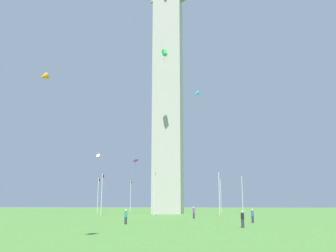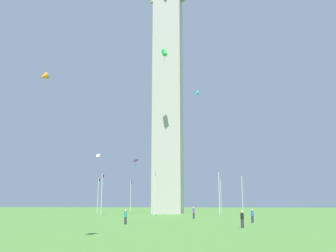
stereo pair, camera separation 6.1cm
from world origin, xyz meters
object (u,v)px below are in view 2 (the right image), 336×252
kite_white_delta (99,157)px  kite_green_box (165,53)px  flagpole_sw (219,192)px  kite_cyan_delta (197,93)px  flagpole_nw (221,194)px  obelisk_monument (168,87)px  kite_orange_delta (44,76)px  flagpole_n (177,195)px  flagpole_se (102,192)px  person_teal_shirt (126,217)px  flagpole_e (98,194)px  person_blue_shirt (252,216)px  flagpole_ne (131,195)px  person_purple_shirt (194,213)px  flagpole_w (242,193)px  person_black_shirt (242,219)px  flagpole_s (154,191)px  kite_purple_diamond (136,161)px

kite_white_delta → kite_green_box: size_ratio=0.55×
flagpole_sw → kite_cyan_delta: kite_cyan_delta is taller
flagpole_nw → kite_white_delta: size_ratio=4.89×
obelisk_monument → kite_orange_delta: (-14.89, 23.84, -1.24)m
flagpole_n → kite_cyan_delta: size_ratio=4.28×
flagpole_se → person_teal_shirt: 33.57m
flagpole_nw → flagpole_e: bearing=112.5°
flagpole_n → person_blue_shirt: flagpole_n is taller
obelisk_monument → kite_white_delta: size_ratio=35.37×
flagpole_ne → kite_orange_delta: size_ratio=2.49×
person_purple_shirt → kite_cyan_delta: bearing=-37.8°
flagpole_n → flagpole_e: same height
flagpole_se → kite_orange_delta: (-3.37, 12.26, 23.70)m
kite_orange_delta → person_purple_shirt: bearing=-108.7°
flagpole_w → person_teal_shirt: bearing=160.7°
flagpole_se → flagpole_sw: bearing=-90.0°
person_purple_shirt → person_teal_shirt: bearing=120.2°
flagpole_ne → person_blue_shirt: bearing=-150.5°
kite_green_box → kite_cyan_delta: (0.99, -6.55, -8.94)m
flagpole_se → flagpole_w: (11.58, -27.95, 0.00)m
flagpole_nw → person_blue_shirt: (-48.51, -4.30, -3.64)m
flagpole_n → flagpole_w: bearing=-135.0°
flagpole_n → kite_white_delta: bearing=155.7°
kite_orange_delta → kite_cyan_delta: kite_orange_delta is taller
obelisk_monument → flagpole_w: 29.84m
flagpole_se → person_black_shirt: bearing=-143.4°
flagpole_se → kite_cyan_delta: size_ratio=4.28×
flagpole_s → kite_purple_diamond: 10.86m
flagpole_e → flagpole_se: bearing=-157.5°
flagpole_n → flagpole_nw: (-4.80, -11.58, 0.00)m
flagpole_e → flagpole_sw: same height
flagpole_se → flagpole_s: 12.53m
flagpole_sw → person_black_shirt: flagpole_sw is taller
flagpole_w → person_teal_shirt: size_ratio=4.94×
person_blue_shirt → kite_white_delta: bearing=32.6°
flagpole_ne → person_blue_shirt: flagpole_ne is taller
flagpole_nw → kite_white_delta: 34.10m
person_blue_shirt → kite_purple_diamond: bearing=22.0°
flagpole_sw → flagpole_s: bearing=112.5°
flagpole_e → kite_cyan_delta: kite_cyan_delta is taller
obelisk_monument → flagpole_ne: size_ratio=7.24×
flagpole_se → flagpole_w: 30.25m
person_black_shirt → kite_purple_diamond: bearing=41.0°
person_black_shirt → kite_orange_delta: size_ratio=0.49×
flagpole_se → flagpole_s: (-4.80, -11.58, 0.00)m
flagpole_e → person_blue_shirt: size_ratio=4.99×
person_blue_shirt → person_purple_shirt: bearing=20.0°
flagpole_n → kite_white_delta: kite_white_delta is taller
flagpole_n → person_purple_shirt: (-42.06, -7.87, -3.56)m
obelisk_monument → person_teal_shirt: bearing=-177.8°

